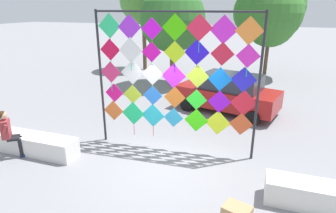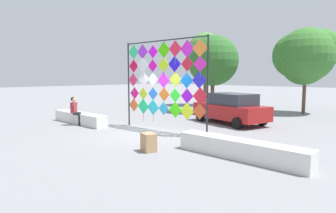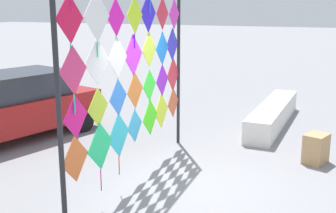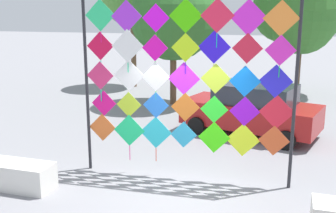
# 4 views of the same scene
# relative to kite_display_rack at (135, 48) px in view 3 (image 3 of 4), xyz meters

# --- Properties ---
(ground) EXTENTS (120.00, 120.00, 0.00)m
(ground) POSITION_rel_kite_display_rack_xyz_m (0.09, -1.06, -2.35)
(ground) COLOR gray
(plaza_ledge_right) EXTENTS (4.07, 0.63, 0.55)m
(plaza_ledge_right) POSITION_rel_kite_display_rack_xyz_m (4.64, -1.56, -2.07)
(plaza_ledge_right) COLOR silver
(plaza_ledge_right) RESTS_ON ground
(kite_display_rack) EXTENTS (4.57, 0.32, 3.98)m
(kite_display_rack) POSITION_rel_kite_display_rack_xyz_m (0.00, 0.00, 0.00)
(kite_display_rack) COLOR #232328
(kite_display_rack) RESTS_ON ground
(parked_car) EXTENTS (4.27, 2.66, 1.54)m
(parked_car) POSITION_rel_kite_display_rack_xyz_m (1.06, 3.77, -1.57)
(parked_car) COLOR maroon
(parked_car) RESTS_ON ground
(cardboard_box_large) EXTENTS (0.58, 0.51, 0.59)m
(cardboard_box_large) POSITION_rel_kite_display_rack_xyz_m (2.11, -2.86, -2.05)
(cardboard_box_large) COLOR tan
(cardboard_box_large) RESTS_ON ground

